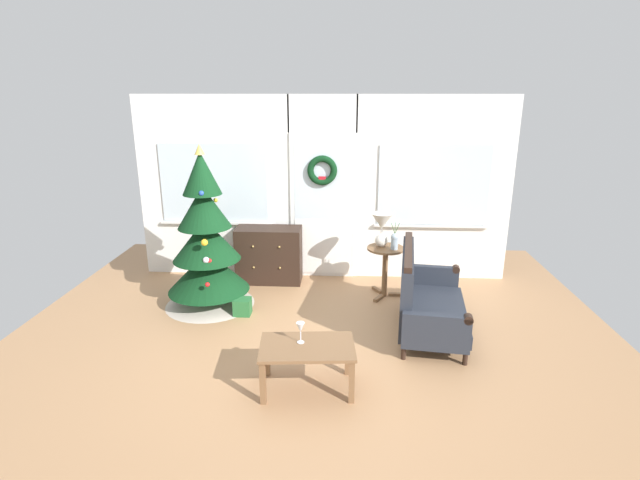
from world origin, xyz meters
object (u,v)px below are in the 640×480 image
object	(u,v)px
settee_sofa	(423,299)
wine_glass	(300,328)
gift_box	(242,307)
christmas_tree	(206,247)
flower_vase	(395,240)
coffee_table	(307,352)
dresser_cabinet	(269,255)
side_table	(385,262)
table_lamp	(382,225)

from	to	relation	value
settee_sofa	wine_glass	bearing A→B (deg)	-137.67
wine_glass	gift_box	world-z (taller)	wine_glass
christmas_tree	flower_vase	bearing A→B (deg)	8.01
gift_box	flower_vase	bearing A→B (deg)	18.04
coffee_table	dresser_cabinet	bearing A→B (deg)	106.13
dresser_cabinet	gift_box	distance (m)	1.15
flower_vase	wine_glass	xyz separation A→B (m)	(-1.00, -2.02, -0.21)
side_table	coffee_table	size ratio (longest dim) A/B	0.76
side_table	coffee_table	bearing A→B (deg)	-111.54
dresser_cabinet	wine_glass	distance (m)	2.62
flower_vase	gift_box	distance (m)	2.06
flower_vase	christmas_tree	bearing A→B (deg)	-171.99
wine_glass	gift_box	size ratio (longest dim) A/B	0.97
dresser_cabinet	flower_vase	size ratio (longest dim) A/B	2.57
settee_sofa	gift_box	distance (m)	2.14
settee_sofa	gift_box	xyz separation A→B (m)	(-2.10, 0.27, -0.28)
christmas_tree	table_lamp	distance (m)	2.21
side_table	wine_glass	bearing A→B (deg)	-113.47
dresser_cabinet	coffee_table	world-z (taller)	dresser_cabinet
christmas_tree	wine_glass	distance (m)	2.15
christmas_tree	side_table	bearing A→B (deg)	9.88
christmas_tree	settee_sofa	bearing A→B (deg)	-11.99
settee_sofa	flower_vase	world-z (taller)	flower_vase
settee_sofa	flower_vase	distance (m)	1.00
coffee_table	wine_glass	world-z (taller)	wine_glass
table_lamp	gift_box	bearing A→B (deg)	-157.41
christmas_tree	settee_sofa	xyz separation A→B (m)	(2.57, -0.55, -0.38)
settee_sofa	dresser_cabinet	bearing A→B (deg)	144.77
side_table	dresser_cabinet	bearing A→B (deg)	164.53
table_lamp	flower_vase	distance (m)	0.25
dresser_cabinet	table_lamp	world-z (taller)	table_lamp
dresser_cabinet	gift_box	xyz separation A→B (m)	(-0.16, -1.10, -0.29)
settee_sofa	side_table	size ratio (longest dim) A/B	2.32
dresser_cabinet	flower_vase	xyz separation A→B (m)	(1.69, -0.50, 0.39)
christmas_tree	coffee_table	world-z (taller)	christmas_tree
gift_box	dresser_cabinet	bearing A→B (deg)	81.70
wine_glass	gift_box	xyz separation A→B (m)	(-0.84, 1.42, -0.47)
side_table	gift_box	xyz separation A→B (m)	(-1.75, -0.66, -0.37)
dresser_cabinet	settee_sofa	world-z (taller)	settee_sofa
christmas_tree	side_table	distance (m)	2.27
coffee_table	christmas_tree	bearing A→B (deg)	128.25
settee_sofa	christmas_tree	bearing A→B (deg)	168.01
flower_vase	side_table	bearing A→B (deg)	149.04
side_table	wine_glass	world-z (taller)	side_table
christmas_tree	coffee_table	distance (m)	2.26
wine_glass	dresser_cabinet	bearing A→B (deg)	105.12
christmas_tree	gift_box	size ratio (longest dim) A/B	9.93
settee_sofa	side_table	world-z (taller)	settee_sofa
side_table	gift_box	size ratio (longest dim) A/B	3.30
dresser_cabinet	table_lamp	bearing A→B (deg)	-14.65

